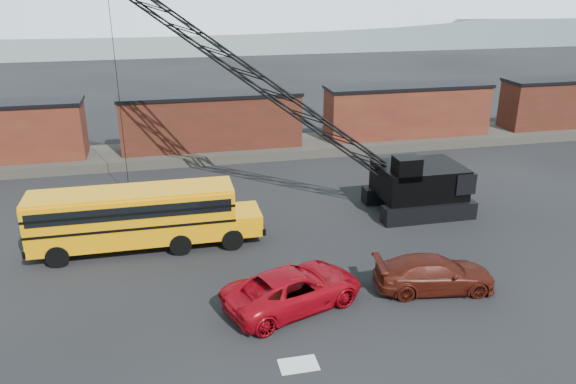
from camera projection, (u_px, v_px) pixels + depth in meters
name	position (u px, v px, depth m)	size (l,w,h in m)	color
ground	(265.00, 307.00, 23.68)	(160.00, 160.00, 0.00)	black
gravel_berm	(213.00, 151.00, 43.59)	(120.00, 5.00, 0.70)	#464239
boxcar_mid	(212.00, 121.00, 42.72)	(13.70, 3.10, 4.17)	#4E1B15
boxcar_east_near	(407.00, 111.00, 46.00)	(13.70, 3.10, 4.17)	#4B1915
snow_patch	(298.00, 365.00, 20.13)	(1.40, 0.90, 0.02)	silver
school_bus	(141.00, 216.00, 28.18)	(11.65, 2.65, 3.19)	orange
red_pickup	(294.00, 288.00, 23.46)	(2.78, 6.04, 1.68)	#A00713
maroon_suv	(434.00, 274.00, 24.77)	(2.17, 5.33, 1.55)	#48150C
crawler_crane	(253.00, 78.00, 31.83)	(20.10, 8.96, 13.72)	black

